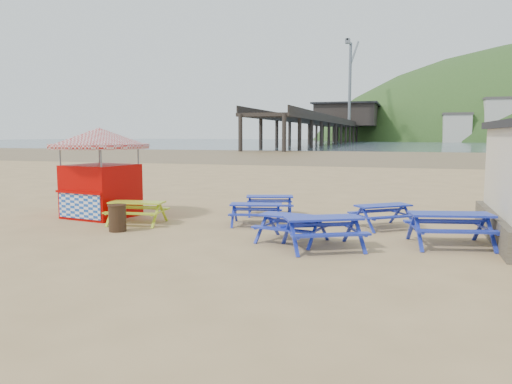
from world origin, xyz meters
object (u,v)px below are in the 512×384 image
(ice_cream_kiosk, at_px, (100,161))
(litter_bin, at_px, (117,218))
(picnic_table_blue_a, at_px, (256,214))
(picnic_table_blue_b, at_px, (270,205))
(picnic_table_yellow, at_px, (137,213))

(ice_cream_kiosk, bearing_deg, litter_bin, -37.65)
(picnic_table_blue_a, distance_m, picnic_table_blue_b, 1.99)
(picnic_table_blue_a, height_order, ice_cream_kiosk, ice_cream_kiosk)
(picnic_table_yellow, height_order, ice_cream_kiosk, ice_cream_kiosk)
(picnic_table_blue_a, height_order, litter_bin, litter_bin)
(ice_cream_kiosk, bearing_deg, picnic_table_blue_a, 10.13)
(picnic_table_blue_a, distance_m, litter_bin, 4.14)
(picnic_table_blue_b, xyz_separation_m, picnic_table_yellow, (-3.50, -2.91, 0.02))
(picnic_table_blue_b, height_order, ice_cream_kiosk, ice_cream_kiosk)
(picnic_table_yellow, bearing_deg, litter_bin, -94.11)
(picnic_table_blue_b, bearing_deg, picnic_table_yellow, -156.09)
(litter_bin, bearing_deg, picnic_table_blue_a, 31.23)
(picnic_table_yellow, bearing_deg, ice_cream_kiosk, 147.33)
(picnic_table_blue_a, xyz_separation_m, ice_cream_kiosk, (-5.48, -0.04, 1.57))
(picnic_table_yellow, distance_m, ice_cream_kiosk, 2.58)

